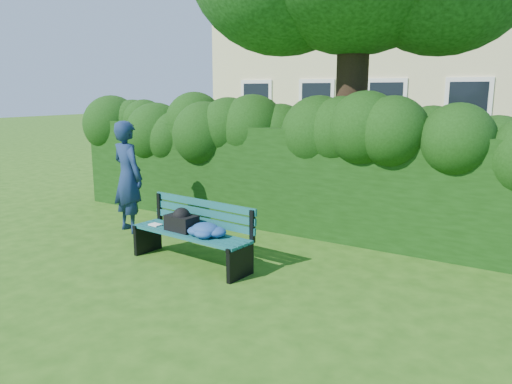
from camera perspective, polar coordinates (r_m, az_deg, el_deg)
The scene contains 4 objects.
ground at distance 7.19m, azimuth -2.61°, elevation -8.26°, with size 80.00×80.00×0.00m, color #285412.
hedge at distance 8.78m, azimuth 5.65°, elevation 1.44°, with size 10.00×1.00×1.80m.
park_bench at distance 7.10m, azimuth -7.09°, elevation -4.33°, with size 1.96×0.71×0.89m.
man_reading at distance 8.90m, azimuth -14.41°, elevation 1.69°, with size 0.70×0.46×1.93m, color navy.
Camera 1 is at (3.92, -5.51, 2.43)m, focal length 35.00 mm.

